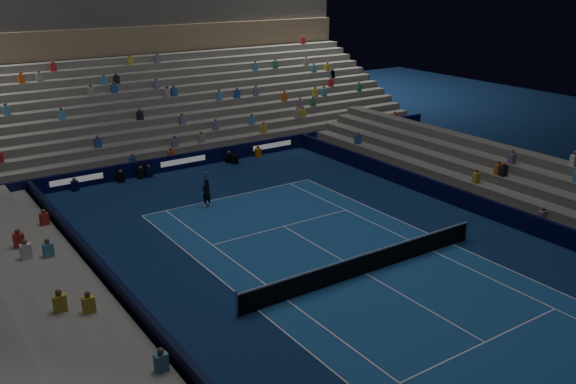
% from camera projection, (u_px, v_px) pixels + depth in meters
% --- Properties ---
extents(ground, '(90.00, 90.00, 0.00)m').
position_uv_depth(ground, '(366.00, 274.00, 26.85)').
color(ground, '#0C2048').
rests_on(ground, ground).
extents(court_surface, '(10.97, 23.77, 0.01)m').
position_uv_depth(court_surface, '(366.00, 274.00, 26.85)').
color(court_surface, navy).
rests_on(court_surface, ground).
extents(sponsor_barrier_far, '(44.00, 0.25, 1.00)m').
position_uv_depth(sponsor_barrier_far, '(182.00, 161.00, 41.12)').
color(sponsor_barrier_far, black).
rests_on(sponsor_barrier_far, ground).
extents(sponsor_barrier_east, '(0.25, 37.00, 1.00)m').
position_uv_depth(sponsor_barrier_east, '(510.00, 216.00, 31.82)').
color(sponsor_barrier_east, black).
rests_on(sponsor_barrier_east, ground).
extents(sponsor_barrier_west, '(0.25, 37.00, 1.00)m').
position_uv_depth(sponsor_barrier_west, '(154.00, 332.00, 21.56)').
color(sponsor_barrier_west, black).
rests_on(sponsor_barrier_west, ground).
extents(grandstand_main, '(44.00, 15.20, 11.20)m').
position_uv_depth(grandstand_main, '(128.00, 96.00, 47.50)').
color(grandstand_main, slate).
rests_on(grandstand_main, ground).
extents(grandstand_east, '(5.00, 37.00, 2.50)m').
position_uv_depth(grandstand_east, '(552.00, 196.00, 33.51)').
color(grandstand_east, '#60605B').
rests_on(grandstand_east, ground).
extents(grandstand_west, '(5.00, 37.00, 2.50)m').
position_uv_depth(grandstand_west, '(50.00, 355.00, 19.59)').
color(grandstand_west, slate).
rests_on(grandstand_west, ground).
extents(tennis_net, '(12.90, 0.10, 1.10)m').
position_uv_depth(tennis_net, '(366.00, 263.00, 26.69)').
color(tennis_net, '#B2B2B7').
rests_on(tennis_net, ground).
extents(tennis_player, '(0.65, 0.49, 1.61)m').
position_uv_depth(tennis_player, '(206.00, 193.00, 34.35)').
color(tennis_player, black).
rests_on(tennis_player, ground).
extents(broadcast_camera, '(0.64, 1.00, 0.62)m').
position_uv_depth(broadcast_camera, '(235.00, 159.00, 42.30)').
color(broadcast_camera, black).
rests_on(broadcast_camera, ground).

